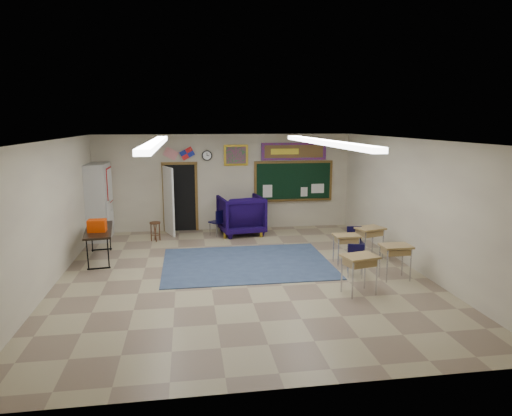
{
  "coord_description": "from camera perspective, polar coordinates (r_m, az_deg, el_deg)",
  "views": [
    {
      "loc": [
        -1.16,
        -9.71,
        3.39
      ],
      "look_at": [
        0.53,
        1.5,
        1.23
      ],
      "focal_mm": 32.0,
      "sensor_mm": 36.0,
      "label": 1
    }
  ],
  "objects": [
    {
      "name": "student_desk_back_right",
      "position": [
        10.39,
        17.01,
        -6.25
      ],
      "size": [
        0.64,
        0.48,
        0.76
      ],
      "rotation": [
        0.0,
        0.0,
        0.0
      ],
      "color": "#9F7E4A",
      "rests_on": "floor"
    },
    {
      "name": "left_wall",
      "position": [
        10.29,
        -24.44,
        -0.76
      ],
      "size": [
        0.04,
        9.0,
        3.0
      ],
      "primitive_type": "cube",
      "color": "beige",
      "rests_on": "floor"
    },
    {
      "name": "back_wall",
      "position": [
        14.38,
        -3.9,
        3.22
      ],
      "size": [
        8.0,
        0.04,
        3.0
      ],
      "primitive_type": "cube",
      "color": "beige",
      "rests_on": "floor"
    },
    {
      "name": "student_chair_desk_b",
      "position": [
        11.57,
        12.35,
        -4.4
      ],
      "size": [
        0.44,
        0.44,
        0.81
      ],
      "primitive_type": null,
      "rotation": [
        0.0,
        0.0,
        -0.09
      ],
      "color": "black",
      "rests_on": "floor"
    },
    {
      "name": "floor",
      "position": [
        10.35,
        -1.7,
        -8.32
      ],
      "size": [
        9.0,
        9.0,
        0.0
      ],
      "primitive_type": "plane",
      "color": "#9B8D6A",
      "rests_on": "ground"
    },
    {
      "name": "wingback_armchair",
      "position": [
        13.87,
        -1.88,
        -0.85
      ],
      "size": [
        1.44,
        1.47,
        1.18
      ],
      "primitive_type": "imported",
      "rotation": [
        0.0,
        0.0,
        3.29
      ],
      "color": "black",
      "rests_on": "floor"
    },
    {
      "name": "chalkboard",
      "position": [
        14.69,
        4.71,
        3.22
      ],
      "size": [
        2.55,
        0.14,
        1.3
      ],
      "color": "brown",
      "rests_on": "back_wall"
    },
    {
      "name": "front_wall",
      "position": [
        5.66,
        3.79,
        -8.7
      ],
      "size": [
        8.0,
        0.04,
        3.0
      ],
      "primitive_type": "cube",
      "color": "beige",
      "rests_on": "floor"
    },
    {
      "name": "folding_table",
      "position": [
        11.99,
        -18.99,
        -4.14
      ],
      "size": [
        0.86,
        1.93,
        1.06
      ],
      "rotation": [
        0.0,
        0.0,
        0.13
      ],
      "color": "black",
      "rests_on": "floor"
    },
    {
      "name": "wall_flags",
      "position": [
        14.18,
        -9.62,
        6.96
      ],
      "size": [
        1.16,
        0.06,
        0.7
      ],
      "primitive_type": null,
      "color": "red",
      "rests_on": "back_wall"
    },
    {
      "name": "student_desk_front_right",
      "position": [
        11.74,
        13.95,
        -4.04
      ],
      "size": [
        0.78,
        0.67,
        0.8
      ],
      "rotation": [
        0.0,
        0.0,
        0.29
      ],
      "color": "#9F7E4A",
      "rests_on": "floor"
    },
    {
      "name": "bulletin_board",
      "position": [
        14.6,
        4.77,
        7.06
      ],
      "size": [
        2.1,
        0.05,
        0.55
      ],
      "color": "#A70E18",
      "rests_on": "back_wall"
    },
    {
      "name": "framed_art_print",
      "position": [
        14.3,
        -2.52,
        6.61
      ],
      "size": [
        0.75,
        0.05,
        0.65
      ],
      "color": "#A98820",
      "rests_on": "back_wall"
    },
    {
      "name": "right_wall",
      "position": [
        11.16,
        19.1,
        0.45
      ],
      "size": [
        0.04,
        9.0,
        3.0
      ],
      "primitive_type": "cube",
      "color": "beige",
      "rests_on": "floor"
    },
    {
      "name": "ceiling",
      "position": [
        9.79,
        -1.79,
        8.51
      ],
      "size": [
        8.0,
        9.0,
        0.04
      ],
      "primitive_type": "cube",
      "color": "silver",
      "rests_on": "back_wall"
    },
    {
      "name": "student_chair_reading",
      "position": [
        13.74,
        -4.92,
        -1.84
      ],
      "size": [
        0.56,
        0.56,
        0.79
      ],
      "primitive_type": null,
      "rotation": [
        0.0,
        0.0,
        3.8
      ],
      "color": "black",
      "rests_on": "floor"
    },
    {
      "name": "area_rug",
      "position": [
        11.12,
        -1.17,
        -6.89
      ],
      "size": [
        4.0,
        3.0,
        0.02
      ],
      "primitive_type": "cube",
      "color": "#374B6A",
      "rests_on": "floor"
    },
    {
      "name": "student_desk_front_left",
      "position": [
        11.21,
        11.2,
        -4.88
      ],
      "size": [
        0.6,
        0.45,
        0.72
      ],
      "rotation": [
        0.0,
        0.0,
        0.01
      ],
      "color": "#9F7E4A",
      "rests_on": "floor"
    },
    {
      "name": "wooden_stool",
      "position": [
        13.42,
        -12.47,
        -2.85
      ],
      "size": [
        0.31,
        0.31,
        0.55
      ],
      "color": "#4D2C17",
      "rests_on": "floor"
    },
    {
      "name": "student_chair_desk_a",
      "position": [
        10.34,
        12.3,
        -6.3
      ],
      "size": [
        0.49,
        0.49,
        0.79
      ],
      "primitive_type": null,
      "rotation": [
        0.0,
        0.0,
        2.83
      ],
      "color": "black",
      "rests_on": "floor"
    },
    {
      "name": "wall_clock",
      "position": [
        14.23,
        -6.15,
        6.54
      ],
      "size": [
        0.32,
        0.05,
        0.32
      ],
      "color": "black",
      "rests_on": "back_wall"
    },
    {
      "name": "doorway",
      "position": [
        14.26,
        -9.85,
        1.22
      ],
      "size": [
        1.1,
        0.89,
        2.16
      ],
      "color": "black",
      "rests_on": "back_wall"
    },
    {
      "name": "student_desk_back_left",
      "position": [
        9.35,
        12.78,
        -7.85
      ],
      "size": [
        0.75,
        0.63,
        0.79
      ],
      "rotation": [
        0.0,
        0.0,
        0.22
      ],
      "color": "#9F7E4A",
      "rests_on": "floor"
    },
    {
      "name": "storage_cabinet",
      "position": [
        13.99,
        -18.98,
        0.77
      ],
      "size": [
        0.59,
        1.25,
        2.2
      ],
      "color": "#B0B0AB",
      "rests_on": "floor"
    },
    {
      "name": "fluorescent_strips",
      "position": [
        9.79,
        -1.79,
        8.16
      ],
      "size": [
        3.86,
        6.0,
        0.1
      ],
      "primitive_type": null,
      "color": "white",
      "rests_on": "ceiling"
    }
  ]
}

